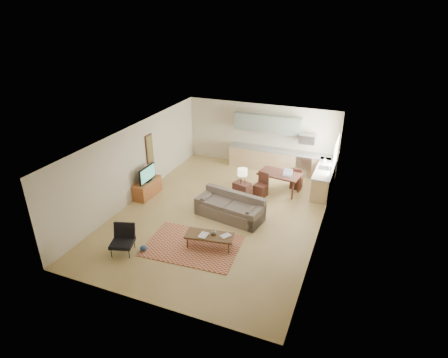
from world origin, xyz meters
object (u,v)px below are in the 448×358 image
at_px(tv_credenza, 147,188).
at_px(dining_table, 279,183).
at_px(sofa, 230,207).
at_px(armchair, 122,241).
at_px(console_table, 242,192).
at_px(coffee_table, 210,241).

bearing_deg(tv_credenza, dining_table, 25.29).
bearing_deg(sofa, armchair, -116.21).
xyz_separation_m(armchair, console_table, (2.10, 4.18, -0.05)).
distance_m(coffee_table, tv_credenza, 4.02).
bearing_deg(armchair, coffee_table, 10.75).
xyz_separation_m(coffee_table, console_table, (-0.07, 3.02, 0.14)).
bearing_deg(sofa, dining_table, 76.42).
bearing_deg(tv_credenza, sofa, -5.78).
height_order(coffee_table, armchair, armchair).
height_order(coffee_table, dining_table, dining_table).
bearing_deg(console_table, armchair, -101.11).
relative_size(sofa, dining_table, 1.54).
height_order(sofa, coffee_table, sofa).
distance_m(sofa, dining_table, 2.63).
bearing_deg(console_table, tv_credenza, -149.11).
xyz_separation_m(sofa, dining_table, (1.04, 2.42, -0.02)).
xyz_separation_m(sofa, tv_credenza, (-3.36, 0.34, -0.11)).
relative_size(coffee_table, armchair, 1.73).
bearing_deg(dining_table, coffee_table, -94.85).
relative_size(armchair, tv_credenza, 0.64).
distance_m(coffee_table, armchair, 2.47).
distance_m(console_table, dining_table, 1.57).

